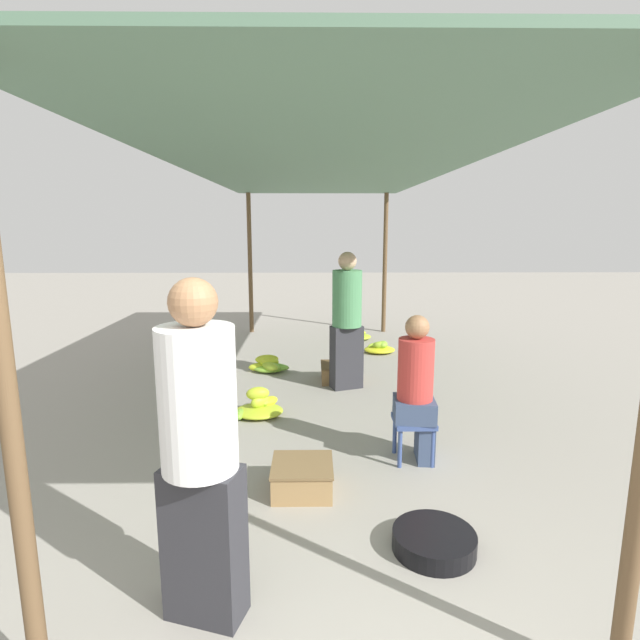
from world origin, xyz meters
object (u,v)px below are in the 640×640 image
Objects in this scene: banana_pile_right_1 at (353,335)px; crate_mid at (340,372)px; vendor_seated at (417,387)px; stool at (414,427)px; banana_pile_right_0 at (379,348)px; banana_pile_left_1 at (269,366)px; banana_pile_left_0 at (259,406)px; shopper_walking_mid at (347,319)px; crate_near at (302,477)px; vendor_foreground at (200,450)px; basin_black at (434,541)px.

banana_pile_right_1 is 2.42m from crate_mid.
stool is at bearing -175.44° from vendor_seated.
banana_pile_right_0 is at bearing 87.33° from vendor_seated.
banana_pile_left_1 is at bearing 156.52° from crate_mid.
shopper_walking_mid is (0.99, 0.90, 0.78)m from banana_pile_left_0.
stool is 0.29× the size of vendor_seated.
banana_pile_left_1 is 1.28× the size of crate_near.
stool reaches higher than banana_pile_left_0.
banana_pile_right_0 is at bearing 58.49° from banana_pile_left_0.
banana_pile_right_1 reaches higher than banana_pile_left_1.
vendor_foreground is at bearing -102.68° from crate_mid.
crate_mid is at bearing 96.73° from basin_black.
crate_mid is (-0.41, 3.47, 0.05)m from basin_black.
vendor_foreground is 4.74× the size of stool.
vendor_seated is at bearing -76.65° from crate_mid.
banana_pile_right_0 is 0.97m from banana_pile_right_1.
basin_black is 5.86m from banana_pile_right_1.
vendor_seated is 0.75× the size of shopper_walking_mid.
banana_pile_right_0 is 0.34× the size of shopper_walking_mid.
stool reaches higher than crate_mid.
basin_black is 1.00× the size of banana_pile_left_0.
banana_pile_left_1 is 0.35× the size of shopper_walking_mid.
crate_near is at bearing -72.52° from banana_pile_left_0.
banana_pile_left_0 is (-1.44, 1.07, -0.21)m from stool.
vendor_foreground is at bearing -129.25° from stool.
shopper_walking_mid is (0.96, 3.69, -0.04)m from vendor_foreground.
crate_near reaches higher than crate_mid.
banana_pile_left_0 is (-0.03, 2.79, -0.82)m from vendor_foreground.
banana_pile_right_1 is at bearing 78.79° from vendor_foreground.
banana_pile_left_1 is at bearing 118.96° from stool.
vendor_seated is 4.68m from banana_pile_right_1.
crate_near is (-1.13, -4.23, 0.04)m from banana_pile_right_0.
banana_pile_right_1 reaches higher than crate_near.
crate_mid is 0.82m from shopper_walking_mid.
banana_pile_right_1 reaches higher than banana_pile_right_0.
banana_pile_right_1 is (1.29, 3.57, -0.01)m from banana_pile_left_0.
shopper_walking_mid is (-0.30, -2.67, 0.79)m from banana_pile_right_1.
vendor_seated reaches higher than crate_near.
shopper_walking_mid reaches higher than vendor_seated.
vendor_foreground is at bearing -106.35° from banana_pile_right_0.
banana_pile_right_0 is at bearing 70.05° from shopper_walking_mid.
banana_pile_right_0 is 4.38m from crate_near.
stool is 1.08m from crate_near.
crate_near is at bearing 69.04° from vendor_foreground.
banana_pile_right_1 is 2.80m from shopper_walking_mid.
banana_pile_left_0 reaches higher than basin_black.
basin_black is 4.12m from banana_pile_left_1.
banana_pile_right_0 is (1.60, 5.45, -0.84)m from vendor_foreground.
stool is at bearing -61.04° from banana_pile_left_1.
stool is 0.80× the size of crate_near.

